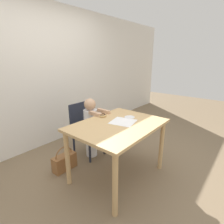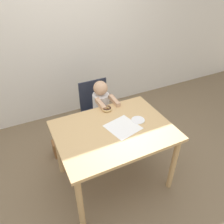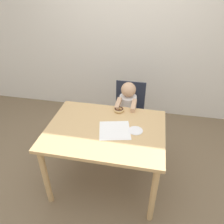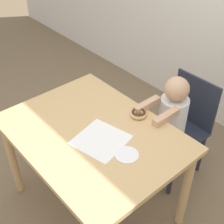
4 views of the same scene
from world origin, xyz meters
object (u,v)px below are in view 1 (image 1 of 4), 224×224
(chair, at_px, (86,129))
(handbag, at_px, (64,162))
(child_figure, at_px, (91,127))
(donut, at_px, (102,115))

(chair, height_order, handbag, chair)
(child_figure, xyz_separation_m, handbag, (-0.53, 0.03, -0.39))
(chair, relative_size, donut, 7.61)
(chair, height_order, donut, chair)
(child_figure, distance_m, handbag, 0.66)
(chair, relative_size, child_figure, 0.89)
(child_figure, relative_size, handbag, 2.67)
(donut, bearing_deg, child_figure, 78.75)
(chair, bearing_deg, child_figure, -90.00)
(handbag, bearing_deg, chair, 11.06)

